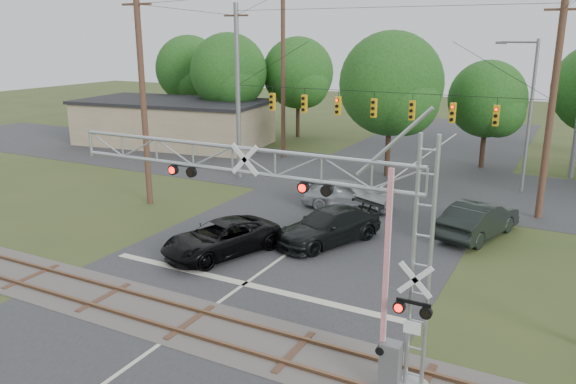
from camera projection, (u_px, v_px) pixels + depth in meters
The scene contains 14 objects.
ground at pixel (151, 351), 17.46m from camera, with size 160.00×160.00×0.00m, color #34431F.
road_main at pixel (297, 247), 25.97m from camera, with size 14.00×90.00×0.02m, color #28282A.
road_cross at pixel (391, 181), 37.88m from camera, with size 90.00×12.00×0.02m, color #28282A.
railroad_track at pixel (190, 322), 19.15m from camera, with size 90.00×3.20×0.17m.
crossing_gantry at pixel (300, 219), 15.68m from camera, with size 11.92×0.92×7.21m.
traffic_signal_span at pixel (389, 103), 32.56m from camera, with size 19.34×0.36×11.50m.
pickup_black at pixel (221, 238), 25.01m from camera, with size 2.53×5.48×1.52m, color black.
car_dark at pixel (329, 226), 26.43m from camera, with size 2.26×5.57×1.62m, color black.
sedan_silver at pixel (347, 194), 31.60m from camera, with size 2.01×4.99×1.70m, color #929498.
suv_dark at pixel (479, 219), 27.19m from camera, with size 1.86×5.34×1.76m, color black.
commercial_building at pixel (174, 122), 50.48m from camera, with size 17.78×10.68×3.92m.
streetlight at pixel (527, 109), 33.90m from camera, with size 2.48×0.26×9.30m.
utility_poles at pixel (432, 88), 33.32m from camera, with size 24.93×29.49×13.81m.
treeline at pixel (404, 83), 42.74m from camera, with size 58.69×22.55×9.85m.
Camera 1 is at (11.01, -11.68, 9.49)m, focal length 35.00 mm.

